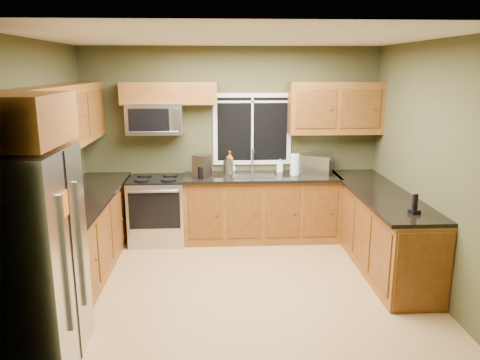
{
  "coord_description": "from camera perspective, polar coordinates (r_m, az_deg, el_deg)",
  "views": [
    {
      "loc": [
        -0.22,
        -4.86,
        2.4
      ],
      "look_at": [
        0.05,
        0.35,
        1.15
      ],
      "focal_mm": 35.0,
      "sensor_mm": 36.0,
      "label": 1
    }
  ],
  "objects": [
    {
      "name": "floor",
      "position": [
        5.42,
        -0.34,
        -12.78
      ],
      "size": [
        4.2,
        4.2,
        0.0
      ],
      "primitive_type": "plane",
      "color": "#A77C49",
      "rests_on": "ground"
    },
    {
      "name": "ceiling",
      "position": [
        4.87,
        -0.39,
        17.0
      ],
      "size": [
        4.2,
        4.2,
        0.0
      ],
      "primitive_type": "plane",
      "rotation": [
        3.14,
        0.0,
        0.0
      ],
      "color": "white",
      "rests_on": "back_wall"
    },
    {
      "name": "back_wall",
      "position": [
        6.74,
        -1.07,
        4.52
      ],
      "size": [
        4.2,
        0.0,
        4.2
      ],
      "primitive_type": "plane",
      "rotation": [
        1.57,
        0.0,
        0.0
      ],
      "color": "#414023",
      "rests_on": "ground"
    },
    {
      "name": "front_wall",
      "position": [
        3.24,
        1.1,
        -5.44
      ],
      "size": [
        4.2,
        0.0,
        4.2
      ],
      "primitive_type": "plane",
      "rotation": [
        -1.57,
        0.0,
        0.0
      ],
      "color": "#414023",
      "rests_on": "ground"
    },
    {
      "name": "left_wall",
      "position": [
        5.31,
        -23.62,
        0.94
      ],
      "size": [
        0.0,
        3.6,
        3.6
      ],
      "primitive_type": "plane",
      "rotation": [
        1.57,
        0.0,
        1.57
      ],
      "color": "#414023",
      "rests_on": "ground"
    },
    {
      "name": "right_wall",
      "position": [
        5.49,
        22.12,
        1.44
      ],
      "size": [
        0.0,
        3.6,
        3.6
      ],
      "primitive_type": "plane",
      "rotation": [
        1.57,
        0.0,
        -1.57
      ],
      "color": "#414023",
      "rests_on": "ground"
    },
    {
      "name": "window",
      "position": [
        6.72,
        1.5,
        6.23
      ],
      "size": [
        1.12,
        0.03,
        1.02
      ],
      "color": "white",
      "rests_on": "back_wall"
    },
    {
      "name": "base_cabinets_left",
      "position": [
        5.9,
        -18.46,
        -6.56
      ],
      "size": [
        0.6,
        2.65,
        0.9
      ],
      "primitive_type": "cube",
      "color": "brown",
      "rests_on": "ground"
    },
    {
      "name": "countertop_left",
      "position": [
        5.75,
        -18.56,
        -2.16
      ],
      "size": [
        0.65,
        2.65,
        0.04
      ],
      "primitive_type": "cube",
      "color": "black",
      "rests_on": "base_cabinets_left"
    },
    {
      "name": "base_cabinets_back",
      "position": [
        6.68,
        2.62,
        -3.5
      ],
      "size": [
        2.17,
        0.6,
        0.9
      ],
      "primitive_type": "cube",
      "color": "brown",
      "rests_on": "ground"
    },
    {
      "name": "countertop_back",
      "position": [
        6.54,
        2.68,
        0.38
      ],
      "size": [
        2.17,
        0.65,
        0.04
      ],
      "primitive_type": "cube",
      "color": "black",
      "rests_on": "base_cabinets_back"
    },
    {
      "name": "base_cabinets_peninsula",
      "position": [
        6.09,
        16.67,
        -5.79
      ],
      "size": [
        0.6,
        2.52,
        0.9
      ],
      "color": "brown",
      "rests_on": "ground"
    },
    {
      "name": "countertop_peninsula",
      "position": [
        5.95,
        16.72,
        -1.5
      ],
      "size": [
        0.65,
        2.5,
        0.04
      ],
      "primitive_type": "cube",
      "color": "black",
      "rests_on": "base_cabinets_peninsula"
    },
    {
      "name": "upper_cabinets_left",
      "position": [
        5.63,
        -20.86,
        7.1
      ],
      "size": [
        0.33,
        2.65,
        0.72
      ],
      "primitive_type": "cube",
      "color": "brown",
      "rests_on": "left_wall"
    },
    {
      "name": "upper_cabinets_back_left",
      "position": [
        6.53,
        -8.64,
        10.44
      ],
      "size": [
        1.3,
        0.33,
        0.3
      ],
      "primitive_type": "cube",
      "color": "brown",
      "rests_on": "back_wall"
    },
    {
      "name": "upper_cabinets_back_right",
      "position": [
        6.73,
        11.55,
        8.61
      ],
      "size": [
        1.3,
        0.33,
        0.72
      ],
      "primitive_type": "cube",
      "color": "brown",
      "rests_on": "back_wall"
    },
    {
      "name": "upper_cabinet_over_fridge",
      "position": [
        3.89,
        -26.15,
        6.64
      ],
      "size": [
        0.72,
        0.9,
        0.38
      ],
      "primitive_type": "cube",
      "color": "brown",
      "rests_on": "left_wall"
    },
    {
      "name": "refrigerator",
      "position": [
        4.15,
        -24.51,
        -9.0
      ],
      "size": [
        0.74,
        0.9,
        1.8
      ],
      "color": "#B7B7BC",
      "rests_on": "ground"
    },
    {
      "name": "range",
      "position": [
        6.67,
        -10.01,
        -3.57
      ],
      "size": [
        0.76,
        0.69,
        0.94
      ],
      "color": "#B7B7BC",
      "rests_on": "ground"
    },
    {
      "name": "microwave",
      "position": [
        6.55,
        -10.32,
        7.39
      ],
      "size": [
        0.76,
        0.41,
        0.42
      ],
      "color": "#B7B7BC",
      "rests_on": "back_wall"
    },
    {
      "name": "sink",
      "position": [
        6.54,
        1.67,
        0.68
      ],
      "size": [
        0.6,
        0.42,
        0.36
      ],
      "color": "slate",
      "rests_on": "countertop_back"
    },
    {
      "name": "toaster_oven",
      "position": [
        6.73,
        9.23,
        1.96
      ],
      "size": [
        0.53,
        0.48,
        0.27
      ],
      "color": "#B7B7BC",
      "rests_on": "countertop_back"
    },
    {
      "name": "coffee_maker",
      "position": [
        6.41,
        -4.66,
        1.6
      ],
      "size": [
        0.27,
        0.3,
        0.31
      ],
      "color": "slate",
      "rests_on": "countertop_back"
    },
    {
      "name": "kettle",
      "position": [
        6.56,
        -1.46,
        1.67
      ],
      "size": [
        0.17,
        0.17,
        0.25
      ],
      "color": "#B7B7BC",
      "rests_on": "countertop_back"
    },
    {
      "name": "paper_towel_roll",
      "position": [
        6.58,
        6.69,
        1.88
      ],
      "size": [
        0.13,
        0.13,
        0.33
      ],
      "color": "white",
      "rests_on": "countertop_back"
    },
    {
      "name": "soap_bottle_a",
      "position": [
        6.69,
        -1.26,
        2.23
      ],
      "size": [
        0.14,
        0.14,
        0.31
      ],
      "primitive_type": "imported",
      "rotation": [
        0.0,
        0.0,
        0.23
      ],
      "color": "#C66212",
      "rests_on": "countertop_back"
    },
    {
      "name": "soap_bottle_b",
      "position": [
        6.76,
        4.91,
        1.77
      ],
      "size": [
        0.1,
        0.11,
        0.19
      ],
      "primitive_type": "imported",
      "rotation": [
        0.0,
        0.0,
        -0.28
      ],
      "color": "white",
      "rests_on": "countertop_back"
    },
    {
      "name": "soap_bottle_c",
      "position": [
        6.71,
        -1.03,
        1.58
      ],
      "size": [
        0.16,
        0.16,
        0.16
      ],
      "primitive_type": "imported",
      "rotation": [
        0.0,
        0.0,
        0.4
      ],
      "color": "white",
      "rests_on": "countertop_back"
    },
    {
      "name": "cordless_phone",
      "position": [
        5.14,
        20.51,
        -3.18
      ],
      "size": [
        0.11,
        0.11,
        0.21
      ],
      "color": "black",
      "rests_on": "countertop_peninsula"
    }
  ]
}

